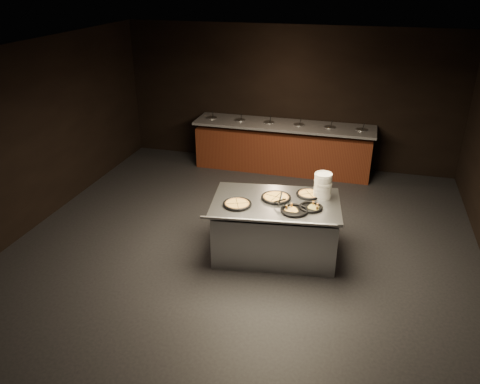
{
  "coord_description": "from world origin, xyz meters",
  "views": [
    {
      "loc": [
        1.56,
        -5.57,
        3.86
      ],
      "look_at": [
        -0.04,
        0.3,
        0.96
      ],
      "focal_mm": 35.0,
      "sensor_mm": 36.0,
      "label": 1
    }
  ],
  "objects_px": {
    "serving_counter": "(275,229)",
    "pan_cheese_whole": "(276,197)",
    "pan_veggie_whole": "(237,204)",
    "plate_stack": "(323,186)"
  },
  "relations": [
    {
      "from": "serving_counter",
      "to": "pan_cheese_whole",
      "type": "distance_m",
      "value": 0.48
    },
    {
      "from": "serving_counter",
      "to": "pan_veggie_whole",
      "type": "distance_m",
      "value": 0.74
    },
    {
      "from": "pan_veggie_whole",
      "to": "pan_cheese_whole",
      "type": "xyz_separation_m",
      "value": [
        0.49,
        0.35,
        0.0
      ]
    },
    {
      "from": "serving_counter",
      "to": "plate_stack",
      "type": "bearing_deg",
      "value": 19.38
    },
    {
      "from": "plate_stack",
      "to": "pan_cheese_whole",
      "type": "height_order",
      "value": "plate_stack"
    },
    {
      "from": "plate_stack",
      "to": "pan_veggie_whole",
      "type": "height_order",
      "value": "plate_stack"
    },
    {
      "from": "serving_counter",
      "to": "pan_veggie_whole",
      "type": "xyz_separation_m",
      "value": [
        -0.5,
        -0.25,
        0.47
      ]
    },
    {
      "from": "pan_veggie_whole",
      "to": "pan_cheese_whole",
      "type": "height_order",
      "value": "same"
    },
    {
      "from": "pan_cheese_whole",
      "to": "pan_veggie_whole",
      "type": "bearing_deg",
      "value": -144.29
    },
    {
      "from": "serving_counter",
      "to": "plate_stack",
      "type": "distance_m",
      "value": 0.94
    }
  ]
}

